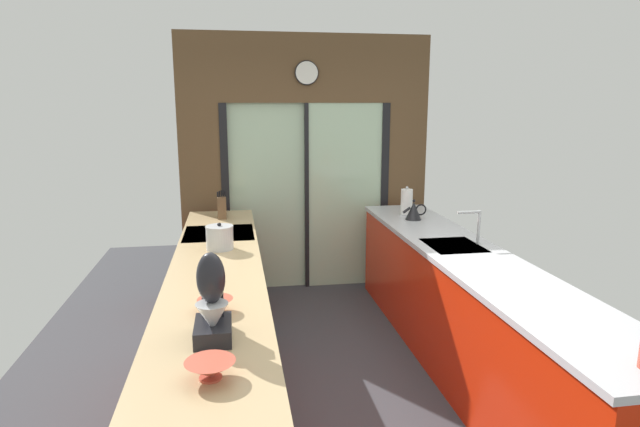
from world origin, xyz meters
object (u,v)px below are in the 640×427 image
object	(u,v)px
stand_mixer	(212,306)
kettle	(414,211)
mixing_bowl_far	(215,305)
paper_towel_roll	(407,202)
oven_range	(221,285)
knife_block	(222,207)
mixing_bowl_near	(210,369)
stock_pot	(220,237)

from	to	relation	value
stand_mixer	kettle	size ratio (longest dim) A/B	1.80
mixing_bowl_far	paper_towel_roll	world-z (taller)	paper_towel_roll
oven_range	knife_block	distance (m)	0.82
oven_range	paper_towel_roll	distance (m)	1.94
mixing_bowl_far	mixing_bowl_near	bearing A→B (deg)	-90.00
knife_block	paper_towel_roll	distance (m)	1.79
stand_mixer	mixing_bowl_near	bearing A→B (deg)	-90.00
oven_range	knife_block	world-z (taller)	knife_block
stand_mixer	stock_pot	world-z (taller)	stand_mixer
mixing_bowl_far	stand_mixer	size ratio (longest dim) A/B	0.45
mixing_bowl_far	stand_mixer	world-z (taller)	stand_mixer
stand_mixer	kettle	xyz separation A→B (m)	(1.78, 2.32, -0.08)
stock_pot	mixing_bowl_far	bearing A→B (deg)	-90.00
mixing_bowl_near	stock_pot	size ratio (longest dim) A/B	0.99
stock_pot	paper_towel_roll	size ratio (longest dim) A/B	0.72
kettle	mixing_bowl_near	bearing A→B (deg)	-123.47
oven_range	stand_mixer	bearing A→B (deg)	-89.49
oven_range	paper_towel_roll	bearing A→B (deg)	13.86
knife_block	stand_mixer	distance (m)	2.68
mixing_bowl_near	knife_block	bearing A→B (deg)	90.00
oven_range	kettle	distance (m)	1.90
stand_mixer	stock_pot	xyz separation A→B (m)	(-0.00, 1.57, -0.07)
knife_block	stand_mixer	xyz separation A→B (m)	(-0.00, -2.68, 0.05)
oven_range	stock_pot	xyz separation A→B (m)	(0.02, -0.52, 0.55)
mixing_bowl_far	paper_towel_roll	bearing A→B (deg)	51.06
mixing_bowl_near	mixing_bowl_far	world-z (taller)	mixing_bowl_near
mixing_bowl_near	stand_mixer	size ratio (longest dim) A/B	0.49
oven_range	knife_block	size ratio (longest dim) A/B	3.38
stand_mixer	kettle	world-z (taller)	stand_mixer
mixing_bowl_near	stand_mixer	xyz separation A→B (m)	(0.00, 0.37, 0.12)
mixing_bowl_far	knife_block	size ratio (longest dim) A/B	0.69
mixing_bowl_far	stock_pot	distance (m)	1.24
mixing_bowl_near	paper_towel_roll	bearing A→B (deg)	58.51
oven_range	stock_pot	size ratio (longest dim) A/B	4.46
stand_mixer	knife_block	bearing A→B (deg)	90.00
mixing_bowl_far	stand_mixer	xyz separation A→B (m)	(0.00, -0.33, 0.12)
oven_range	kettle	size ratio (longest dim) A/B	3.93
knife_block	mixing_bowl_far	bearing A→B (deg)	-90.00
knife_block	kettle	distance (m)	1.82
mixing_bowl_near	mixing_bowl_far	xyz separation A→B (m)	(-0.00, 0.70, -0.00)
stock_pot	stand_mixer	bearing A→B (deg)	-90.00
mixing_bowl_near	kettle	distance (m)	3.23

